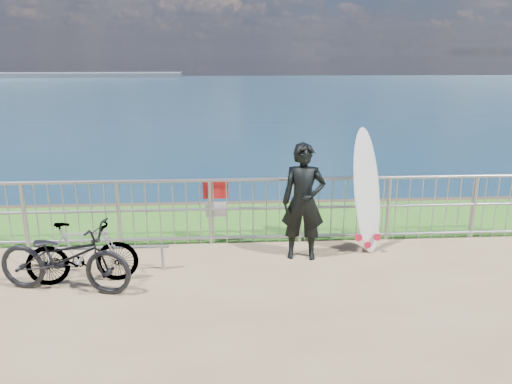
{
  "coord_description": "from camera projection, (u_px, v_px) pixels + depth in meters",
  "views": [
    {
      "loc": [
        -0.24,
        -6.29,
        3.11
      ],
      "look_at": [
        0.23,
        1.2,
        1.0
      ],
      "focal_mm": 35.0,
      "sensor_mm": 36.0,
      "label": 1
    }
  ],
  "objects": [
    {
      "name": "grass_strip",
      "position": [
        239.0,
        221.0,
        9.49
      ],
      "size": [
        120.0,
        120.0,
        0.0
      ],
      "primitive_type": "plane",
      "color": "#317821",
      "rests_on": "ground"
    },
    {
      "name": "seascape",
      "position": [
        76.0,
        77.0,
        147.05
      ],
      "size": [
        260.0,
        260.0,
        5.0
      ],
      "color": "brown",
      "rests_on": "ground"
    },
    {
      "name": "railing",
      "position": [
        241.0,
        210.0,
        8.28
      ],
      "size": [
        10.06,
        0.1,
        1.13
      ],
      "color": "#94979D",
      "rests_on": "ground"
    },
    {
      "name": "surfer",
      "position": [
        303.0,
        202.0,
        7.6
      ],
      "size": [
        0.72,
        0.53,
        1.81
      ],
      "primitive_type": "imported",
      "rotation": [
        0.0,
        0.0,
        -0.15
      ],
      "color": "black",
      "rests_on": "ground"
    },
    {
      "name": "surfboard",
      "position": [
        367.0,
        195.0,
        7.92
      ],
      "size": [
        0.67,
        0.64,
        1.99
      ],
      "color": "white",
      "rests_on": "ground"
    },
    {
      "name": "bicycle_near",
      "position": [
        64.0,
        257.0,
        6.61
      ],
      "size": [
        1.93,
        1.0,
        0.97
      ],
      "primitive_type": "imported",
      "rotation": [
        0.0,
        0.0,
        1.37
      ],
      "color": "black",
      "rests_on": "ground"
    },
    {
      "name": "bicycle_far",
      "position": [
        82.0,
        253.0,
        6.85
      ],
      "size": [
        1.54,
        0.59,
        0.9
      ],
      "primitive_type": "imported",
      "rotation": [
        0.0,
        0.0,
        1.68
      ],
      "color": "black",
      "rests_on": "ground"
    },
    {
      "name": "bike_rack",
      "position": [
        103.0,
        251.0,
        7.25
      ],
      "size": [
        1.9,
        0.05,
        0.39
      ],
      "color": "#94979D",
      "rests_on": "ground"
    }
  ]
}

